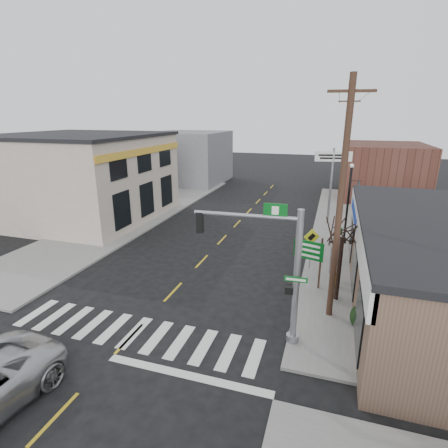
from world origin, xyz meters
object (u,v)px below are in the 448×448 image
(utility_pole_near, at_px, (340,203))
(guide_sign, at_px, (308,255))
(lamp_post, at_px, (349,198))
(traffic_signal_pole, at_px, (280,262))
(dance_center_sign, at_px, (332,167))
(fire_hydrant, at_px, (336,278))
(bare_tree, at_px, (344,225))
(utility_pole_far, at_px, (344,154))

(utility_pole_near, bearing_deg, guide_sign, 111.13)
(guide_sign, xyz_separation_m, lamp_post, (1.96, 7.23, 1.39))
(traffic_signal_pole, distance_m, dance_center_sign, 16.45)
(fire_hydrant, height_order, lamp_post, lamp_post)
(dance_center_sign, distance_m, bare_tree, 12.51)
(traffic_signal_pole, bearing_deg, fire_hydrant, 64.18)
(lamp_post, xyz_separation_m, utility_pole_near, (-0.76, -9.56, 1.91))
(lamp_post, bearing_deg, fire_hydrant, -96.37)
(bare_tree, distance_m, utility_pole_far, 16.31)
(traffic_signal_pole, height_order, bare_tree, traffic_signal_pole)
(dance_center_sign, bearing_deg, guide_sign, -107.82)
(guide_sign, height_order, dance_center_sign, dance_center_sign)
(traffic_signal_pole, relative_size, guide_sign, 2.04)
(utility_pole_far, bearing_deg, lamp_post, -87.42)
(fire_hydrant, xyz_separation_m, dance_center_sign, (-0.74, 11.09, 4.13))
(lamp_post, bearing_deg, utility_pole_far, 91.17)
(guide_sign, relative_size, fire_hydrant, 3.50)
(dance_center_sign, relative_size, bare_tree, 1.27)
(lamp_post, bearing_deg, guide_sign, -107.06)
(dance_center_sign, bearing_deg, fire_hydrant, -100.57)
(lamp_post, bearing_deg, traffic_signal_pole, -104.65)
(traffic_signal_pole, xyz_separation_m, utility_pole_near, (1.94, 2.39, 1.80))
(traffic_signal_pole, bearing_deg, utility_pole_near, 47.64)
(guide_sign, bearing_deg, dance_center_sign, 102.81)
(lamp_post, distance_m, utility_pole_far, 8.43)
(traffic_signal_pole, xyz_separation_m, utility_pole_far, (2.27, 20.12, 1.92))
(traffic_signal_pole, height_order, fire_hydrant, traffic_signal_pole)
(dance_center_sign, distance_m, utility_pole_near, 13.96)
(fire_hydrant, relative_size, bare_tree, 0.16)
(traffic_signal_pole, height_order, guide_sign, traffic_signal_pole)
(traffic_signal_pole, xyz_separation_m, fire_hydrant, (2.18, 5.24, -2.82))
(guide_sign, bearing_deg, utility_pole_near, -46.45)
(guide_sign, relative_size, dance_center_sign, 0.45)
(guide_sign, relative_size, lamp_post, 0.49)
(guide_sign, height_order, lamp_post, lamp_post)
(guide_sign, bearing_deg, fire_hydrant, 36.45)
(bare_tree, distance_m, utility_pole_near, 2.03)
(fire_hydrant, xyz_separation_m, utility_pole_far, (0.09, 14.87, 4.74))
(fire_hydrant, bearing_deg, lamp_post, 85.53)
(utility_pole_far, bearing_deg, utility_pole_near, -91.54)
(guide_sign, xyz_separation_m, utility_pole_near, (1.20, -2.32, 3.30))
(traffic_signal_pole, relative_size, utility_pole_far, 0.54)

